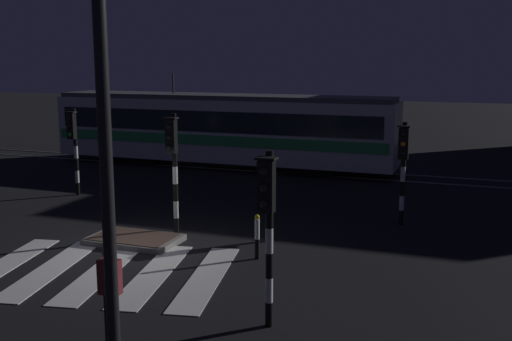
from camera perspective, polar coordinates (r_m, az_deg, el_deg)
The scene contains 13 objects.
ground_plane at distance 15.63m, azimuth -11.07°, elevation -7.54°, with size 120.00×120.00×0.00m, color black.
rail_near at distance 25.79m, azimuth 2.21°, elevation -0.24°, with size 80.00×0.12×0.03m, color #59595E.
rail_far at distance 27.14m, azimuth 3.15°, elevation 0.29°, with size 80.00×0.12×0.03m, color #59595E.
crosswalk_zebra at distance 14.42m, azimuth -14.25°, elevation -9.17°, with size 6.28×5.16×0.02m.
traffic_island at distance 16.39m, azimuth -11.39°, elevation -6.39°, with size 2.35×1.47×0.18m.
traffic_light_corner_far_left at distance 22.21m, azimuth -16.79°, elevation 2.88°, with size 0.36×0.42×3.09m.
traffic_light_corner_near_right at distance 10.55m, azimuth 1.11°, elevation -4.07°, with size 0.36×0.42×3.22m.
traffic_light_median_centre at distance 16.39m, azimuth -7.81°, elevation 1.35°, with size 0.36×0.42×3.35m.
traffic_light_corner_far_right at distance 17.83m, azimuth 13.69°, elevation 1.14°, with size 0.36×0.42×3.02m.
street_lamp_near_kerb at distance 7.88m, azimuth -15.35°, elevation 10.25°, with size 0.44×1.21×7.61m.
tram at distance 27.26m, azimuth -3.33°, elevation 4.01°, with size 15.82×2.58×4.15m.
pedestrian_waiting_at_kerb at distance 10.67m, azimuth -13.53°, elevation -11.24°, with size 0.36×0.24×1.71m.
bollard_island_edge at distance 14.68m, azimuth 0.11°, elevation -6.24°, with size 0.12×0.12×1.11m.
Camera 1 is at (7.85, -12.66, 4.75)m, focal length 42.52 mm.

